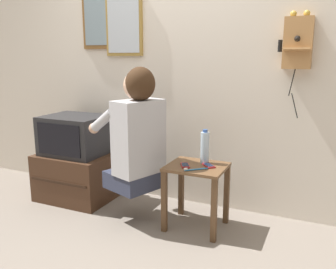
{
  "coord_description": "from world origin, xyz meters",
  "views": [
    {
      "loc": [
        1.21,
        -1.85,
        1.34
      ],
      "look_at": [
        0.1,
        0.6,
        0.75
      ],
      "focal_mm": 38.0,
      "sensor_mm": 36.0,
      "label": 1
    }
  ],
  "objects_px": {
    "wall_mirror": "(124,24)",
    "cell_phone_spare": "(209,165)",
    "television": "(75,135)",
    "toothbrush": "(194,169)",
    "cell_phone_held": "(185,165)",
    "person": "(137,132)",
    "water_bottle": "(205,147)",
    "framed_picture": "(99,21)",
    "wall_phone_antique": "(298,43)"
  },
  "relations": [
    {
      "from": "cell_phone_held",
      "to": "water_bottle",
      "type": "relative_size",
      "value": 0.51
    },
    {
      "from": "television",
      "to": "wall_mirror",
      "type": "distance_m",
      "value": 1.12
    },
    {
      "from": "water_bottle",
      "to": "cell_phone_spare",
      "type": "bearing_deg",
      "value": -50.29
    },
    {
      "from": "wall_phone_antique",
      "to": "cell_phone_spare",
      "type": "bearing_deg",
      "value": -144.75
    },
    {
      "from": "wall_phone_antique",
      "to": "person",
      "type": "bearing_deg",
      "value": -155.05
    },
    {
      "from": "person",
      "to": "television",
      "type": "distance_m",
      "value": 0.82
    },
    {
      "from": "person",
      "to": "framed_picture",
      "type": "height_order",
      "value": "framed_picture"
    },
    {
      "from": "wall_phone_antique",
      "to": "water_bottle",
      "type": "xyz_separation_m",
      "value": [
        -0.61,
        -0.32,
        -0.8
      ]
    },
    {
      "from": "television",
      "to": "person",
      "type": "bearing_deg",
      "value": -15.03
    },
    {
      "from": "cell_phone_held",
      "to": "cell_phone_spare",
      "type": "height_order",
      "value": "same"
    },
    {
      "from": "person",
      "to": "toothbrush",
      "type": "xyz_separation_m",
      "value": [
        0.49,
        -0.01,
        -0.24
      ]
    },
    {
      "from": "framed_picture",
      "to": "television",
      "type": "bearing_deg",
      "value": -102.27
    },
    {
      "from": "framed_picture",
      "to": "water_bottle",
      "type": "relative_size",
      "value": 1.88
    },
    {
      "from": "toothbrush",
      "to": "water_bottle",
      "type": "bearing_deg",
      "value": -44.03
    },
    {
      "from": "television",
      "to": "toothbrush",
      "type": "xyz_separation_m",
      "value": [
        1.27,
        -0.22,
        -0.1
      ]
    },
    {
      "from": "wall_phone_antique",
      "to": "cell_phone_spare",
      "type": "xyz_separation_m",
      "value": [
        -0.55,
        -0.39,
        -0.92
      ]
    },
    {
      "from": "person",
      "to": "toothbrush",
      "type": "height_order",
      "value": "person"
    },
    {
      "from": "wall_mirror",
      "to": "cell_phone_spare",
      "type": "relative_size",
      "value": 4.38
    },
    {
      "from": "framed_picture",
      "to": "toothbrush",
      "type": "bearing_deg",
      "value": -25.45
    },
    {
      "from": "person",
      "to": "water_bottle",
      "type": "bearing_deg",
      "value": -48.35
    },
    {
      "from": "framed_picture",
      "to": "cell_phone_spare",
      "type": "relative_size",
      "value": 3.91
    },
    {
      "from": "person",
      "to": "cell_phone_held",
      "type": "height_order",
      "value": "person"
    },
    {
      "from": "person",
      "to": "cell_phone_spare",
      "type": "distance_m",
      "value": 0.62
    },
    {
      "from": "toothbrush",
      "to": "person",
      "type": "bearing_deg",
      "value": 47.35
    },
    {
      "from": "wall_mirror",
      "to": "cell_phone_held",
      "type": "bearing_deg",
      "value": -31.3
    },
    {
      "from": "framed_picture",
      "to": "toothbrush",
      "type": "height_order",
      "value": "framed_picture"
    },
    {
      "from": "wall_mirror",
      "to": "cell_phone_held",
      "type": "distance_m",
      "value": 1.47
    },
    {
      "from": "person",
      "to": "water_bottle",
      "type": "relative_size",
      "value": 3.61
    },
    {
      "from": "framed_picture",
      "to": "water_bottle",
      "type": "xyz_separation_m",
      "value": [
        1.2,
        -0.36,
        -1.03
      ]
    },
    {
      "from": "television",
      "to": "framed_picture",
      "type": "xyz_separation_m",
      "value": [
        0.08,
        0.35,
        1.05
      ]
    },
    {
      "from": "wall_mirror",
      "to": "framed_picture",
      "type": "bearing_deg",
      "value": 179.34
    },
    {
      "from": "person",
      "to": "water_bottle",
      "type": "xyz_separation_m",
      "value": [
        0.5,
        0.2,
        -0.12
      ]
    },
    {
      "from": "water_bottle",
      "to": "toothbrush",
      "type": "height_order",
      "value": "water_bottle"
    },
    {
      "from": "cell_phone_held",
      "to": "cell_phone_spare",
      "type": "bearing_deg",
      "value": -6.51
    },
    {
      "from": "television",
      "to": "cell_phone_spare",
      "type": "distance_m",
      "value": 1.34
    },
    {
      "from": "wall_phone_antique",
      "to": "water_bottle",
      "type": "height_order",
      "value": "wall_phone_antique"
    },
    {
      "from": "wall_mirror",
      "to": "water_bottle",
      "type": "distance_m",
      "value": 1.41
    },
    {
      "from": "water_bottle",
      "to": "television",
      "type": "bearing_deg",
      "value": 179.38
    },
    {
      "from": "television",
      "to": "wall_mirror",
      "type": "bearing_deg",
      "value": 44.66
    },
    {
      "from": "television",
      "to": "toothbrush",
      "type": "height_order",
      "value": "television"
    },
    {
      "from": "person",
      "to": "water_bottle",
      "type": "distance_m",
      "value": 0.55
    },
    {
      "from": "television",
      "to": "toothbrush",
      "type": "relative_size",
      "value": 3.8
    },
    {
      "from": "cell_phone_held",
      "to": "toothbrush",
      "type": "xyz_separation_m",
      "value": [
        0.1,
        -0.07,
        0.0
      ]
    },
    {
      "from": "person",
      "to": "framed_picture",
      "type": "relative_size",
      "value": 1.92
    },
    {
      "from": "person",
      "to": "television",
      "type": "relative_size",
      "value": 1.73
    },
    {
      "from": "cell_phone_held",
      "to": "toothbrush",
      "type": "height_order",
      "value": "toothbrush"
    },
    {
      "from": "water_bottle",
      "to": "toothbrush",
      "type": "bearing_deg",
      "value": -92.57
    },
    {
      "from": "cell_phone_spare",
      "to": "water_bottle",
      "type": "xyz_separation_m",
      "value": [
        -0.06,
        0.07,
        0.12
      ]
    },
    {
      "from": "framed_picture",
      "to": "cell_phone_held",
      "type": "relative_size",
      "value": 3.71
    },
    {
      "from": "cell_phone_held",
      "to": "wall_mirror",
      "type": "bearing_deg",
      "value": 119.97
    }
  ]
}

